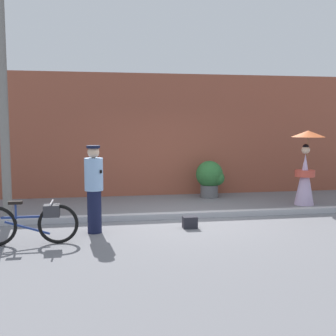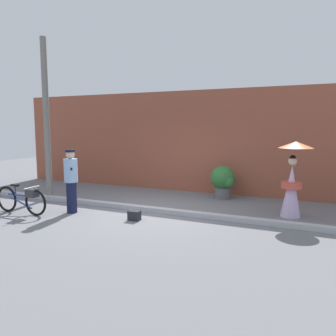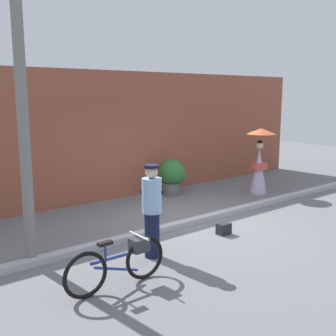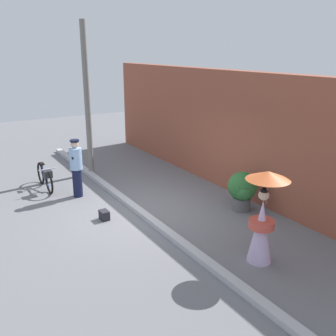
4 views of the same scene
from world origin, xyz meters
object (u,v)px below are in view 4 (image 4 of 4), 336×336
(backpack_on_pavement, at_px, (104,215))
(utility_pole, at_px, (87,101))
(bicycle_near_officer, at_px, (45,177))
(potted_plant_by_door, at_px, (242,189))
(person_officer, at_px, (76,167))
(person_with_parasol, at_px, (263,217))

(backpack_on_pavement, height_order, utility_pole, utility_pole)
(bicycle_near_officer, relative_size, potted_plant_by_door, 1.65)
(person_officer, bearing_deg, utility_pole, 149.14)
(person_with_parasol, bearing_deg, bicycle_near_officer, -157.96)
(person_with_parasol, bearing_deg, person_officer, -159.94)
(bicycle_near_officer, distance_m, backpack_on_pavement, 2.94)
(person_with_parasol, bearing_deg, backpack_on_pavement, -151.01)
(person_officer, height_order, backpack_on_pavement, person_officer)
(person_with_parasol, distance_m, utility_pole, 7.12)
(person_officer, bearing_deg, backpack_on_pavement, 0.96)
(potted_plant_by_door, distance_m, utility_pole, 5.64)
(bicycle_near_officer, xyz_separation_m, potted_plant_by_door, (4.14, 3.88, 0.18))
(bicycle_near_officer, relative_size, person_with_parasol, 0.90)
(person_officer, bearing_deg, potted_plant_by_door, 46.31)
(potted_plant_by_door, relative_size, utility_pole, 0.21)
(potted_plant_by_door, bearing_deg, bicycle_near_officer, -136.88)
(person_officer, distance_m, utility_pole, 2.54)
(potted_plant_by_door, height_order, backpack_on_pavement, potted_plant_by_door)
(utility_pole, bearing_deg, potted_plant_by_door, 24.55)
(person_officer, bearing_deg, bicycle_near_officer, -148.87)
(utility_pole, bearing_deg, person_officer, -30.86)
(bicycle_near_officer, bearing_deg, potted_plant_by_door, 43.12)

